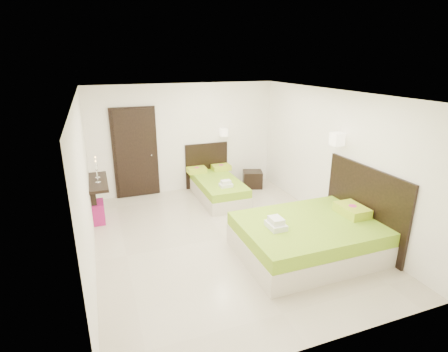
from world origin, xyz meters
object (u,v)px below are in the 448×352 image
object	(u,v)px
bed_double	(312,235)
nightstand	(252,179)
ottoman	(93,213)
bed_single	(217,186)

from	to	relation	value
bed_double	nightstand	xyz separation A→B (m)	(0.42, 3.27, -0.12)
nightstand	bed_double	bearing A→B (deg)	-79.24
bed_double	ottoman	bearing A→B (deg)	143.84
bed_single	ottoman	world-z (taller)	bed_single
nightstand	ottoman	world-z (taller)	ottoman
bed_single	ottoman	xyz separation A→B (m)	(-2.77, -0.41, -0.06)
bed_double	ottoman	size ratio (longest dim) A/B	5.25
bed_single	bed_double	size ratio (longest dim) A/B	0.80
bed_double	ottoman	xyz separation A→B (m)	(-3.43, 2.51, -0.11)
bed_single	ottoman	distance (m)	2.80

